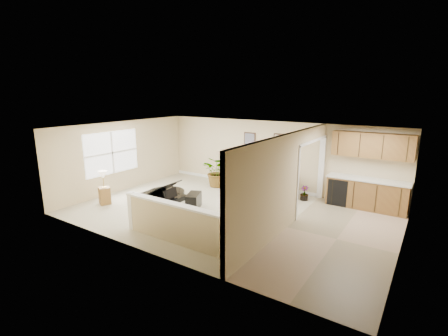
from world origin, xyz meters
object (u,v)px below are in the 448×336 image
Objects in this scene: accent_table at (237,174)px; small_plant at (304,194)px; piano at (159,182)px; loveseat at (273,185)px; piano_bench at (194,201)px; palm_plant at (218,172)px; lamp_stand at (104,190)px.

small_plant is (2.73, -0.23, -0.25)m from accent_table.
piano reaches higher than loveseat.
loveseat is at bearing 61.22° from piano_bench.
palm_plant is (-0.71, 2.34, 0.34)m from piano_bench.
palm_plant reaches higher than loveseat.
piano_bench is at bearing -95.28° from loveseat.
accent_table is at bearing 58.87° from lamp_stand.
small_plant is (4.06, 2.56, -0.38)m from piano.
accent_table is at bearing 42.30° from palm_plant.
palm_plant reaches higher than small_plant.
piano is at bearing -147.70° from small_plant.
accent_table is (1.33, 2.80, -0.13)m from piano.
palm_plant is (-2.15, -0.27, 0.21)m from loveseat.
loveseat is 5.61m from lamp_stand.
piano is at bearing 177.77° from piano_bench.
palm_plant is at bearing 70.55° from piano.
palm_plant is at bearing 61.93° from lamp_stand.
lamp_stand is at bearing -154.59° from piano_bench.
piano_bench is 0.98× the size of accent_table.
palm_plant reaches higher than accent_table.
small_plant is (2.58, 2.62, -0.03)m from piano_bench.
lamp_stand is (-1.92, -3.59, -0.11)m from palm_plant.
small_plant is at bearing 4.83° from palm_plant.
piano reaches higher than lamp_stand.
piano_bench is at bearing -73.08° from palm_plant.
accent_table reaches higher than piano_bench.
piano is 2.59× the size of accent_table.
piano reaches higher than piano_bench.
loveseat reaches higher than small_plant.
piano is 3.79× the size of small_plant.
piano is 2.41m from palm_plant.
piano reaches higher than palm_plant.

